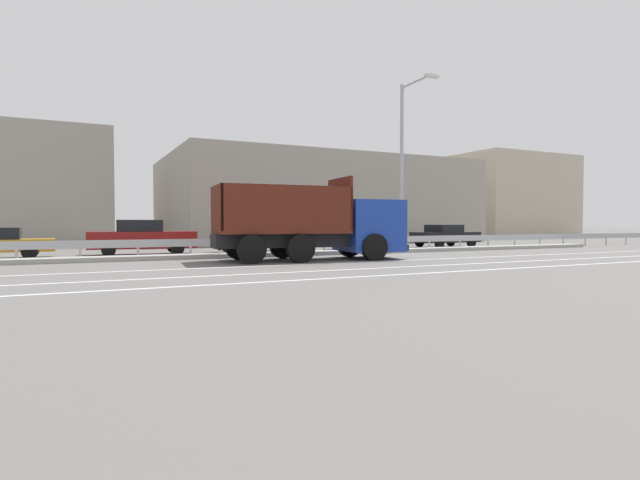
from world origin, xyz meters
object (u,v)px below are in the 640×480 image
Objects in this scene: parked_car_3 at (259,238)px; median_road_sign at (219,228)px; dump_truck at (332,229)px; parked_car_2 at (142,237)px; parked_car_4 at (365,235)px; street_lamp_1 at (404,158)px; parked_car_5 at (445,236)px.

median_road_sign is at bearing -43.08° from parked_car_3.
parked_car_2 is (-6.43, 6.49, -0.43)m from dump_truck.
parked_car_4 is at bearing 20.24° from median_road_sign.
street_lamp_1 reaches higher than parked_car_5.
parked_car_2 is 11.81m from parked_car_4.
street_lamp_1 is 2.07× the size of parked_car_4.
parked_car_5 is at bearing 32.59° from street_lamp_1.
dump_truck is at bearing -37.46° from median_road_sign.
parked_car_5 is (5.69, 3.64, -3.96)m from street_lamp_1.
parked_car_4 is (11.81, -0.21, -0.02)m from parked_car_2.
dump_truck is 6.40m from parked_car_3.
parked_car_2 reaches higher than parked_car_3.
median_road_sign is 9.78m from parked_car_4.
parked_car_2 is at bearing -94.39° from parked_car_3.
median_road_sign reaches higher than parked_car_2.
street_lamp_1 reaches higher than parked_car_4.
dump_truck is 4.76m from median_road_sign.
median_road_sign reaches higher than parked_car_4.
street_lamp_1 is 1.73× the size of parked_car_2.
dump_truck is 0.93× the size of street_lamp_1.
parked_car_5 is (11.04, 6.19, -0.53)m from dump_truck.
median_road_sign is at bearing 115.05° from parked_car_4.
median_road_sign is 0.55× the size of parked_car_5.
median_road_sign is 4.49m from parked_car_2.
parked_car_2 is 1.01× the size of parked_car_3.
parked_car_2 is at bearing 126.39° from median_road_sign.
street_lamp_1 is 1.96× the size of parked_car_5.
parked_car_4 is (0.03, 3.72, -3.88)m from street_lamp_1.
parked_car_5 is (17.46, -0.30, -0.10)m from parked_car_2.
street_lamp_1 reaches higher than parked_car_2.
parked_car_5 is at bearing 86.67° from parked_car_3.
street_lamp_1 reaches higher than parked_car_3.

